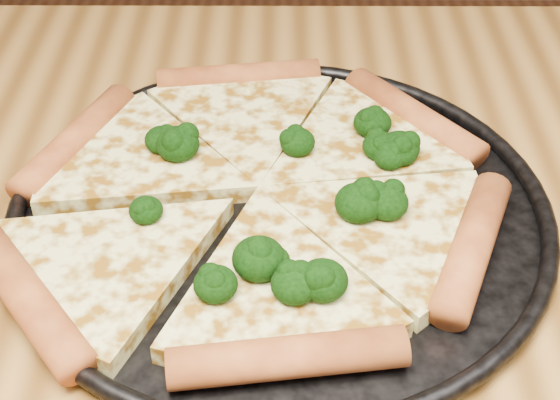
{
  "coord_description": "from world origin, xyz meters",
  "views": [
    {
      "loc": [
        -0.0,
        -0.31,
        1.13
      ],
      "look_at": [
        -0.0,
        0.13,
        0.77
      ],
      "focal_mm": 52.97,
      "sensor_mm": 36.0,
      "label": 1
    }
  ],
  "objects": [
    {
      "name": "pizza_pan",
      "position": [
        -0.0,
        0.13,
        0.76
      ],
      "size": [
        0.37,
        0.37,
        0.02
      ],
      "color": "black",
      "rests_on": "dining_table"
    },
    {
      "name": "broccoli_florets",
      "position": [
        0.01,
        0.12,
        0.78
      ],
      "size": [
        0.2,
        0.2,
        0.02
      ],
      "color": "black",
      "rests_on": "pizza"
    },
    {
      "name": "pizza",
      "position": [
        -0.02,
        0.14,
        0.77
      ],
      "size": [
        0.36,
        0.34,
        0.03
      ],
      "rotation": [
        0.0,
        0.0,
        0.13
      ],
      "color": "#EAE38F",
      "rests_on": "pizza_pan"
    }
  ]
}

